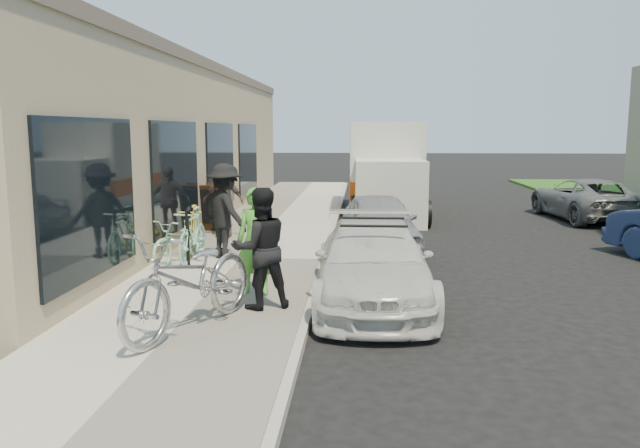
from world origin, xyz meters
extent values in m
plane|color=black|center=(0.00, 0.00, 0.00)|extent=(120.00, 120.00, 0.00)
cube|color=#B4B0A2|center=(-2.00, 3.00, 0.07)|extent=(3.00, 34.00, 0.15)
cube|color=#A5A097|center=(-0.45, 3.00, 0.07)|extent=(0.12, 34.00, 0.13)
cube|color=tan|center=(-5.25, 8.00, 2.00)|extent=(3.50, 20.00, 4.00)
cube|color=#695B4F|center=(-5.25, 8.00, 4.10)|extent=(3.60, 20.00, 0.25)
cube|color=black|center=(-3.48, 0.00, 1.60)|extent=(0.06, 3.00, 2.20)
cube|color=black|center=(-3.48, 4.00, 1.60)|extent=(0.06, 3.00, 2.20)
cube|color=black|center=(-3.48, 8.00, 1.60)|extent=(0.06, 3.00, 2.20)
cube|color=black|center=(-3.48, 12.00, 1.60)|extent=(0.06, 3.00, 2.20)
cylinder|color=black|center=(-2.80, 2.29, 0.63)|extent=(0.07, 0.07, 0.95)
cylinder|color=black|center=(-2.94, 2.91, 0.63)|extent=(0.07, 0.07, 0.95)
cylinder|color=black|center=(-2.87, 2.60, 1.10)|extent=(0.20, 0.63, 0.07)
cube|color=black|center=(-3.23, 5.96, 0.71)|extent=(0.68, 0.30, 1.10)
cube|color=black|center=(-3.24, 6.36, 0.71)|extent=(0.68, 0.30, 1.10)
cube|color=black|center=(-3.23, 5.92, 0.77)|extent=(0.54, 0.20, 0.79)
imported|color=silver|center=(0.43, 0.65, 0.59)|extent=(1.75, 4.12, 1.18)
cylinder|color=black|center=(0.43, 0.21, 1.20)|extent=(0.94, 0.04, 0.04)
cylinder|color=black|center=(0.43, 1.00, 1.20)|extent=(0.94, 0.04, 0.04)
imported|color=#9D9DA2|center=(0.63, 4.61, 0.60)|extent=(1.77, 3.67, 1.21)
cube|color=beige|center=(1.00, 8.27, 0.87)|extent=(1.87, 1.87, 1.74)
cube|color=black|center=(1.00, 8.27, 1.23)|extent=(1.69, 0.09, 0.82)
cube|color=beige|center=(0.94, 11.02, 1.42)|extent=(2.19, 3.89, 2.65)
cube|color=#C64F0B|center=(0.94, 11.02, 0.82)|extent=(2.21, 3.91, 0.50)
cylinder|color=black|center=(0.10, 7.80, 0.37)|extent=(0.25, 0.74, 0.73)
cylinder|color=black|center=(1.93, 7.84, 0.37)|extent=(0.25, 0.74, 0.73)
cylinder|color=black|center=(0.08, 8.80, 0.37)|extent=(0.25, 0.74, 0.73)
cylinder|color=black|center=(1.91, 8.84, 0.37)|extent=(0.25, 0.74, 0.73)
cylinder|color=black|center=(0.00, 12.28, 0.37)|extent=(0.25, 0.74, 0.73)
cylinder|color=black|center=(1.83, 12.32, 0.37)|extent=(0.25, 0.74, 0.73)
imported|color=#5C5E61|center=(6.59, 9.73, 0.58)|extent=(2.35, 4.37, 1.17)
imported|color=#B0B0B2|center=(-1.74, -1.27, 0.78)|extent=(1.68, 2.52, 1.25)
imported|color=green|center=(-1.28, 0.52, 0.93)|extent=(0.59, 0.41, 1.56)
imported|color=black|center=(-1.09, -0.24, 0.97)|extent=(0.98, 0.90, 1.63)
imported|color=#97E1C5|center=(-2.81, 2.67, 0.64)|extent=(0.50, 1.63, 0.97)
imported|color=#97E1C5|center=(-3.00, 2.56, 0.55)|extent=(1.03, 1.62, 0.80)
imported|color=gold|center=(-2.98, 3.28, 0.62)|extent=(0.64, 1.59, 0.93)
imported|color=black|center=(-2.26, 2.94, 1.04)|extent=(1.28, 1.27, 1.77)
imported|color=brown|center=(-2.84, 5.34, 0.94)|extent=(0.95, 0.44, 1.58)
camera|label=1|loc=(0.26, -8.35, 2.54)|focal=35.00mm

